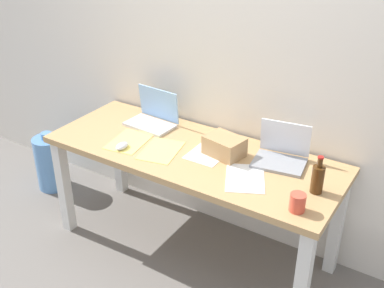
# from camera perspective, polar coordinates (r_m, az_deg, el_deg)

# --- Properties ---
(ground_plane) EXTENTS (8.00, 8.00, 0.00)m
(ground_plane) POSITION_cam_1_polar(r_m,az_deg,el_deg) (3.30, 0.00, -12.32)
(ground_plane) COLOR slate
(back_wall) EXTENTS (5.20, 0.08, 2.60)m
(back_wall) POSITION_cam_1_polar(r_m,az_deg,el_deg) (2.99, 4.32, 11.71)
(back_wall) COLOR silver
(back_wall) RESTS_ON ground
(desk) EXTENTS (1.83, 0.70, 0.75)m
(desk) POSITION_cam_1_polar(r_m,az_deg,el_deg) (2.92, 0.00, -2.59)
(desk) COLOR tan
(desk) RESTS_ON ground
(laptop_left) EXTENTS (0.34, 0.23, 0.24)m
(laptop_left) POSITION_cam_1_polar(r_m,az_deg,el_deg) (3.19, -4.71, 3.29)
(laptop_left) COLOR silver
(laptop_left) RESTS_ON desk
(laptop_right) EXTENTS (0.33, 0.27, 0.22)m
(laptop_right) POSITION_cam_1_polar(r_m,az_deg,el_deg) (2.79, 10.70, -1.21)
(laptop_right) COLOR gray
(laptop_right) RESTS_ON desk
(beer_bottle) EXTENTS (0.07, 0.07, 0.21)m
(beer_bottle) POSITION_cam_1_polar(r_m,az_deg,el_deg) (2.53, 14.92, -4.03)
(beer_bottle) COLOR #47280F
(beer_bottle) RESTS_ON desk
(computer_mouse) EXTENTS (0.07, 0.10, 0.03)m
(computer_mouse) POSITION_cam_1_polar(r_m,az_deg,el_deg) (2.92, -8.45, -0.25)
(computer_mouse) COLOR silver
(computer_mouse) RESTS_ON desk
(cardboard_box) EXTENTS (0.25, 0.20, 0.12)m
(cardboard_box) POSITION_cam_1_polar(r_m,az_deg,el_deg) (2.81, 3.93, -0.25)
(cardboard_box) COLOR tan
(cardboard_box) RESTS_ON desk
(coffee_mug) EXTENTS (0.08, 0.08, 0.09)m
(coffee_mug) POSITION_cam_1_polar(r_m,az_deg,el_deg) (2.39, 12.61, -6.90)
(coffee_mug) COLOR #D84C38
(coffee_mug) RESTS_ON desk
(paper_yellow_folder) EXTENTS (0.27, 0.33, 0.00)m
(paper_yellow_folder) POSITION_cam_1_polar(r_m,az_deg,el_deg) (2.88, -3.76, -0.78)
(paper_yellow_folder) COLOR #F4E06B
(paper_yellow_folder) RESTS_ON desk
(paper_sheet_front_left) EXTENTS (0.25, 0.33, 0.00)m
(paper_sheet_front_left) POSITION_cam_1_polar(r_m,az_deg,el_deg) (3.01, -7.60, 0.32)
(paper_sheet_front_left) COLOR #F4E06B
(paper_sheet_front_left) RESTS_ON desk
(paper_sheet_front_right) EXTENTS (0.32, 0.36, 0.00)m
(paper_sheet_front_right) POSITION_cam_1_polar(r_m,az_deg,el_deg) (2.62, 6.42, -4.09)
(paper_sheet_front_right) COLOR white
(paper_sheet_front_right) RESTS_ON desk
(paper_sheet_near_back) EXTENTS (0.21, 0.30, 0.00)m
(paper_sheet_near_back) POSITION_cam_1_polar(r_m,az_deg,el_deg) (2.86, 2.12, -1.00)
(paper_sheet_near_back) COLOR white
(paper_sheet_near_back) RESTS_ON desk
(water_cooler_jug) EXTENTS (0.24, 0.24, 0.49)m
(water_cooler_jug) POSITION_cam_1_polar(r_m,az_deg,el_deg) (3.96, -16.67, -2.15)
(water_cooler_jug) COLOR #598CC6
(water_cooler_jug) RESTS_ON ground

